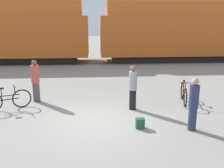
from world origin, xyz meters
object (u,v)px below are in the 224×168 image
bicycle_black (7,100)px  backpack (140,123)px  person_in_grey (133,87)px  person_in_red (36,81)px  person_in_navy (193,104)px  bicycle_maroon (184,93)px  freight_train (94,28)px

bicycle_black → backpack: 5.24m
person_in_grey → person_in_red: 4.11m
person_in_red → person_in_navy: bearing=-127.4°
person_in_red → backpack: person_in_red is taller
bicycle_black → person_in_grey: (4.82, -0.32, 0.49)m
bicycle_maroon → backpack: bearing=-133.0°
person_in_red → backpack: (3.89, -3.05, -0.73)m
person_in_navy → person_in_red: (-5.51, 3.30, 0.03)m
person_in_navy → person_in_red: 6.42m
freight_train → bicycle_black: size_ratio=14.52×
backpack → bicycle_black: bearing=156.3°
person_in_navy → person_in_grey: size_ratio=0.98×
bicycle_black → person_in_red: (0.91, 0.95, 0.50)m
bicycle_black → person_in_navy: 6.85m
person_in_navy → person_in_grey: (-1.60, 2.03, 0.01)m
freight_train → person_in_navy: size_ratio=14.37×
freight_train → person_in_grey: (1.36, -11.16, -1.73)m
bicycle_black → bicycle_maroon: bicycle_maroon is taller
bicycle_black → person_in_navy: bearing=-20.1°
freight_train → bicycle_maroon: size_ratio=14.01×
bicycle_maroon → person_in_navy: person_in_navy is taller
person_in_grey → person_in_red: person_in_red is taller
person_in_grey → backpack: 1.92m
bicycle_maroon → person_in_red: bearing=174.2°
bicycle_maroon → person_in_red: 6.21m
person_in_grey → person_in_red: (-3.91, 1.27, 0.02)m
freight_train → person_in_grey: bearing=-83.0°
bicycle_maroon → person_in_navy: bearing=-103.6°
bicycle_black → person_in_red: person_in_red is taller
bicycle_maroon → person_in_grey: person_in_grey is taller
bicycle_maroon → backpack: size_ratio=5.12×
bicycle_black → person_in_grey: size_ratio=0.97×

